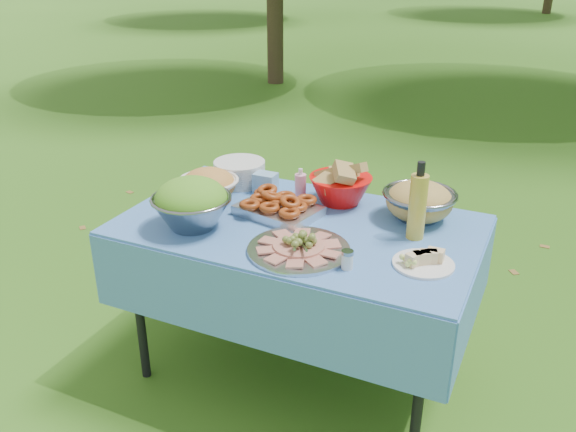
% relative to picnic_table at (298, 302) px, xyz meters
% --- Properties ---
extents(ground, '(80.00, 80.00, 0.00)m').
position_rel_picnic_table_xyz_m(ground, '(0.00, 0.00, -0.38)').
color(ground, '#19380A').
rests_on(ground, ground).
extents(picnic_table, '(1.46, 0.86, 0.76)m').
position_rel_picnic_table_xyz_m(picnic_table, '(0.00, 0.00, 0.00)').
color(picnic_table, '#84D6FF').
rests_on(picnic_table, ground).
extents(salad_bowl, '(0.36, 0.36, 0.21)m').
position_rel_picnic_table_xyz_m(salad_bowl, '(-0.38, -0.21, 0.49)').
color(salad_bowl, gray).
rests_on(salad_bowl, picnic_table).
extents(pasta_bowl_white, '(0.32, 0.32, 0.15)m').
position_rel_picnic_table_xyz_m(pasta_bowl_white, '(-0.47, 0.05, 0.45)').
color(pasta_bowl_white, silver).
rests_on(pasta_bowl_white, picnic_table).
extents(plate_stack, '(0.30, 0.30, 0.11)m').
position_rel_picnic_table_xyz_m(plate_stack, '(-0.44, 0.30, 0.44)').
color(plate_stack, silver).
rests_on(plate_stack, picnic_table).
extents(wipes_box, '(0.10, 0.07, 0.09)m').
position_rel_picnic_table_xyz_m(wipes_box, '(-0.28, 0.24, 0.43)').
color(wipes_box, '#7FADD5').
rests_on(wipes_box, picnic_table).
extents(sanitizer_bottle, '(0.07, 0.07, 0.15)m').
position_rel_picnic_table_xyz_m(sanitizer_bottle, '(-0.10, 0.24, 0.45)').
color(sanitizer_bottle, pink).
rests_on(sanitizer_bottle, picnic_table).
extents(bread_bowl, '(0.32, 0.32, 0.19)m').
position_rel_picnic_table_xyz_m(bread_bowl, '(0.08, 0.28, 0.47)').
color(bread_bowl, red).
rests_on(bread_bowl, picnic_table).
extents(pasta_bowl_steel, '(0.40, 0.40, 0.16)m').
position_rel_picnic_table_xyz_m(pasta_bowl_steel, '(0.43, 0.26, 0.46)').
color(pasta_bowl_steel, gray).
rests_on(pasta_bowl_steel, picnic_table).
extents(fried_tray, '(0.37, 0.30, 0.08)m').
position_rel_picnic_table_xyz_m(fried_tray, '(-0.11, 0.04, 0.42)').
color(fried_tray, '#BABAC0').
rests_on(fried_tray, picnic_table).
extents(charcuterie_platter, '(0.39, 0.39, 0.09)m').
position_rel_picnic_table_xyz_m(charcuterie_platter, '(0.10, -0.22, 0.43)').
color(charcuterie_platter, '#B4B5BC').
rests_on(charcuterie_platter, picnic_table).
extents(oil_bottle, '(0.08, 0.08, 0.32)m').
position_rel_picnic_table_xyz_m(oil_bottle, '(0.47, 0.08, 0.54)').
color(oil_bottle, gold).
rests_on(oil_bottle, picnic_table).
extents(cheese_plate, '(0.24, 0.24, 0.06)m').
position_rel_picnic_table_xyz_m(cheese_plate, '(0.55, -0.13, 0.41)').
color(cheese_plate, silver).
rests_on(cheese_plate, picnic_table).
extents(shaker, '(0.05, 0.05, 0.07)m').
position_rel_picnic_table_xyz_m(shaker, '(0.31, -0.27, 0.42)').
color(shaker, silver).
rests_on(shaker, picnic_table).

